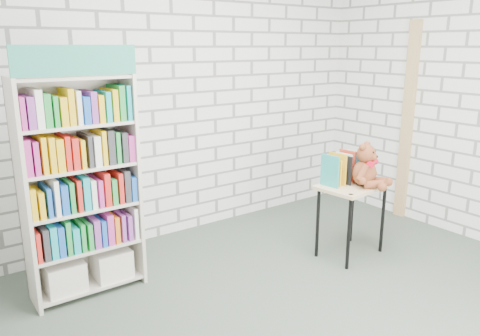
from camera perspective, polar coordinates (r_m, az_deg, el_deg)
ground at (r=3.46m, az=9.59°, el=-17.81°), size 4.50×4.50×0.00m
room_shell at (r=2.92m, az=11.11°, el=13.23°), size 4.52×4.02×2.81m
bookshelf at (r=3.64m, az=-18.85°, el=-2.08°), size 0.82×0.32×1.85m
display_table at (r=4.26m, az=13.53°, el=-3.15°), size 0.66×0.49×0.66m
table_books at (r=4.25m, az=12.60°, el=-0.02°), size 0.45×0.23×0.26m
teddy_bear at (r=4.18m, az=15.25°, el=-0.08°), size 0.35×0.34×0.38m
door_trim at (r=5.32m, az=19.73°, el=5.26°), size 0.05×0.12×2.10m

